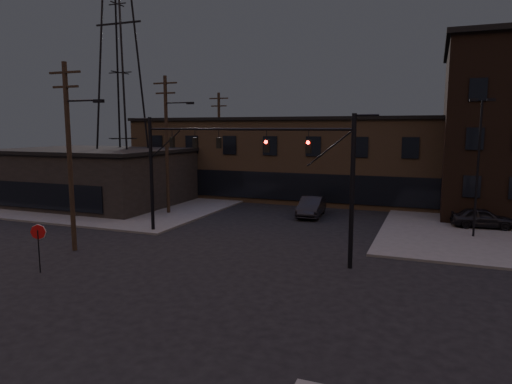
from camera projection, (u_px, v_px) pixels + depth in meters
ground at (199, 279)px, 22.07m from camera, size 140.00×140.00×0.00m
sidewalk_nw at (118, 194)px, 50.29m from camera, size 30.00×30.00×0.15m
building_row at (328, 160)px, 47.33m from camera, size 40.00×12.00×8.00m
building_left at (94, 178)px, 43.70m from camera, size 16.00×12.00×5.00m
traffic_signal_near at (330, 174)px, 23.60m from camera, size 7.12×0.24×8.00m
traffic_signal_far at (167, 161)px, 31.17m from camera, size 7.12×0.24×8.00m
stop_sign at (38, 237)px, 22.87m from camera, size 0.72×0.33×2.48m
utility_pole_near at (70, 152)px, 26.50m from camera, size 3.70×0.28×11.00m
utility_pole_mid at (167, 142)px, 37.89m from camera, size 3.70×0.28×11.50m
utility_pole_far at (219, 142)px, 49.39m from camera, size 2.20×0.28×11.00m
transmission_tower at (120, 73)px, 43.42m from camera, size 7.00×7.00×25.00m
lot_light_a at (479, 155)px, 29.51m from camera, size 1.50×0.28×9.14m
parked_car_lot_a at (482, 218)px, 32.79m from camera, size 4.35×2.09×1.43m
car_crossing at (311, 207)px, 37.73m from camera, size 2.04×5.03×1.62m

